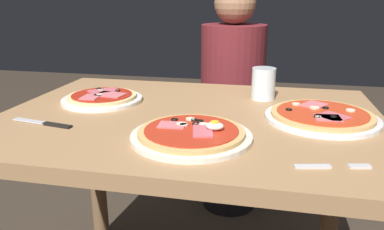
{
  "coord_description": "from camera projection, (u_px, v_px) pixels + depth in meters",
  "views": [
    {
      "loc": [
        0.22,
        -1.03,
        1.11
      ],
      "look_at": [
        0.03,
        -0.1,
        0.8
      ],
      "focal_mm": 34.81,
      "sensor_mm": 36.0,
      "label": 1
    }
  ],
  "objects": [
    {
      "name": "pizza_across_left",
      "position": [
        102.0,
        98.0,
        1.24
      ],
      "size": [
        0.27,
        0.27,
        0.03
      ],
      "color": "white",
      "rests_on": "dining_table"
    },
    {
      "name": "pizza_across_right",
      "position": [
        322.0,
        116.0,
        1.05
      ],
      "size": [
        0.32,
        0.32,
        0.03
      ],
      "color": "white",
      "rests_on": "dining_table"
    },
    {
      "name": "water_glass_near",
      "position": [
        263.0,
        86.0,
        1.26
      ],
      "size": [
        0.08,
        0.08,
        0.11
      ],
      "color": "silver",
      "rests_on": "dining_table"
    },
    {
      "name": "dining_table",
      "position": [
        190.0,
        154.0,
        1.15
      ],
      "size": [
        1.13,
        0.83,
        0.77
      ],
      "color": "#9E754C",
      "rests_on": "ground"
    },
    {
      "name": "diner_person",
      "position": [
        232.0,
        108.0,
        1.92
      ],
      "size": [
        0.32,
        0.32,
        1.18
      ],
      "rotation": [
        0.0,
        0.0,
        3.14
      ],
      "color": "black",
      "rests_on": "ground"
    },
    {
      "name": "pizza_foreground",
      "position": [
        192.0,
        134.0,
        0.92
      ],
      "size": [
        0.3,
        0.3,
        0.05
      ],
      "color": "silver",
      "rests_on": "dining_table"
    },
    {
      "name": "knife",
      "position": [
        46.0,
        123.0,
        1.02
      ],
      "size": [
        0.2,
        0.05,
        0.01
      ],
      "color": "silver",
      "rests_on": "dining_table"
    },
    {
      "name": "fork",
      "position": [
        326.0,
        166.0,
        0.77
      ],
      "size": [
        0.16,
        0.05,
        0.0
      ],
      "color": "silver",
      "rests_on": "dining_table"
    }
  ]
}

